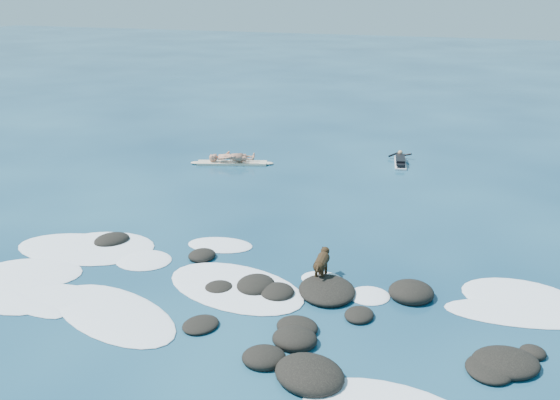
% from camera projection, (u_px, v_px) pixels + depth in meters
% --- Properties ---
extents(ground, '(160.00, 160.00, 0.00)m').
position_uv_depth(ground, '(248.00, 285.00, 15.76)').
color(ground, '#0A2642').
rests_on(ground, ground).
extents(reef_rocks, '(14.60, 7.30, 0.48)m').
position_uv_depth(reef_rocks, '(270.00, 321.00, 13.93)').
color(reef_rocks, black).
rests_on(reef_rocks, ground).
extents(breaking_foam, '(16.00, 7.62, 0.12)m').
position_uv_depth(breaking_foam, '(174.00, 289.00, 15.53)').
color(breaking_foam, white).
rests_on(breaking_foam, ground).
extents(standing_surfer_rig, '(3.43, 1.51, 2.00)m').
position_uv_depth(standing_surfer_rig, '(232.00, 146.00, 26.03)').
color(standing_surfer_rig, beige).
rests_on(standing_surfer_rig, ground).
extents(paddling_surfer_rig, '(1.09, 2.29, 0.39)m').
position_uv_depth(paddling_surfer_rig, '(400.00, 161.00, 26.32)').
color(paddling_surfer_rig, silver).
rests_on(paddling_surfer_rig, ground).
extents(dog, '(0.38, 1.25, 0.79)m').
position_uv_depth(dog, '(322.00, 261.00, 15.86)').
color(dog, black).
rests_on(dog, ground).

